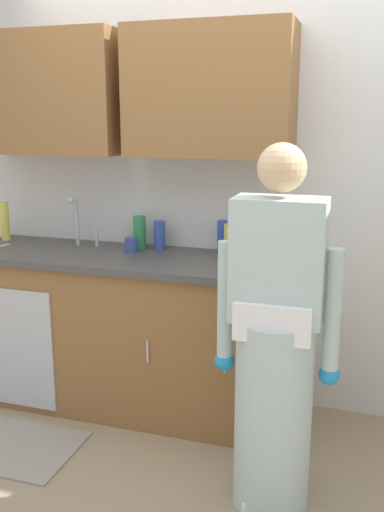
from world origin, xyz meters
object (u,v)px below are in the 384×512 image
object	(u,v)px
bottle_water_tall	(5,221)
bottle_water_short	(159,235)
bottle_dish_liquid	(222,237)
sink	(72,253)
person_at_sink	(275,361)
sponge	(241,260)
cup_by_sink	(131,245)
bottle_cleaner_spray	(140,232)
bottle_soap	(230,240)

from	to	relation	value
bottle_water_tall	bottle_water_short	size ratio (longest dim) A/B	1.46
bottle_water_tall	bottle_dish_liquid	xyz separation A→B (m)	(1.43, 0.08, -0.03)
sink	bottle_water_tall	distance (m)	0.59
person_at_sink	bottle_water_short	distance (m)	1.25
bottle_water_tall	sponge	xyz separation A→B (m)	(1.59, -0.11, -0.11)
bottle_water_short	cup_by_sink	size ratio (longest dim) A/B	1.99
bottle_cleaner_spray	cup_by_sink	size ratio (longest dim) A/B	2.28
bottle_cleaner_spray	sink	bearing A→B (deg)	-153.76
bottle_soap	bottle_water_tall	distance (m)	1.50
sink	bottle_water_short	size ratio (longest dim) A/B	2.91
bottle_dish_liquid	sponge	bearing A→B (deg)	-50.59
person_at_sink	cup_by_sink	distance (m)	1.26
bottle_soap	bottle_dish_liquid	xyz separation A→B (m)	(-0.07, 0.08, 0.00)
bottle_dish_liquid	bottle_water_short	distance (m)	0.38
sink	person_at_sink	xyz separation A→B (m)	(1.35, -0.67, -0.23)
sink	bottle_water_tall	size ratio (longest dim) A/B	2.00
bottle_water_short	bottle_cleaner_spray	world-z (taller)	bottle_cleaner_spray
sink	bottle_dish_liquid	distance (m)	0.90
bottle_water_short	bottle_cleaner_spray	distance (m)	0.13
bottle_water_tall	sponge	bearing A→B (deg)	-4.13
bottle_soap	cup_by_sink	world-z (taller)	bottle_soap
sink	person_at_sink	bearing A→B (deg)	-26.41
bottle_water_short	bottle_cleaner_spray	bearing A→B (deg)	-177.08
sink	bottle_cleaner_spray	bearing A→B (deg)	26.24
person_at_sink	bottle_soap	distance (m)	0.96
bottle_dish_liquid	bottle_cleaner_spray	distance (m)	0.51
bottle_cleaner_spray	bottle_dish_liquid	bearing A→B (deg)	3.90
bottle_soap	sponge	bearing A→B (deg)	-51.60
bottle_water_tall	cup_by_sink	size ratio (longest dim) A/B	2.89
bottle_dish_liquid	bottle_cleaner_spray	size ratio (longest dim) A/B	0.98
bottle_water_short	person_at_sink	bearing A→B (deg)	-44.95
bottle_soap	cup_by_sink	bearing A→B (deg)	-172.79
bottle_dish_liquid	bottle_water_short	bearing A→B (deg)	-175.77
bottle_soap	bottle_cleaner_spray	size ratio (longest dim) A/B	0.95
sink	sponge	distance (m)	1.03
person_at_sink	sponge	world-z (taller)	person_at_sink
sink	bottle_soap	bearing A→B (deg)	8.28
bottle_dish_liquid	bottle_water_tall	bearing A→B (deg)	-176.85
bottle_cleaner_spray	bottle_water_tall	bearing A→B (deg)	-177.27
sink	bottle_cleaner_spray	world-z (taller)	sink
bottle_water_short	bottle_water_tall	bearing A→B (deg)	-177.25
bottle_water_tall	person_at_sink	bearing A→B (deg)	-22.90
bottle_soap	bottle_dish_liquid	size ratio (longest dim) A/B	0.97
bottle_cleaner_spray	sponge	bearing A→B (deg)	-13.39
sink	bottle_soap	distance (m)	0.95
bottle_dish_liquid	cup_by_sink	distance (m)	0.54
bottle_soap	cup_by_sink	size ratio (longest dim) A/B	2.17
person_at_sink	bottle_water_short	bearing A→B (deg)	135.05
person_at_sink	bottle_water_tall	world-z (taller)	person_at_sink
sink	cup_by_sink	bearing A→B (deg)	10.02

